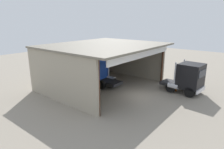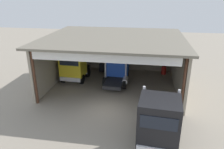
{
  "view_description": "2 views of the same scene",
  "coord_description": "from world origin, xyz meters",
  "px_view_note": "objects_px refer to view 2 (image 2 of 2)",
  "views": [
    {
      "loc": [
        -17.85,
        -10.53,
        8.21
      ],
      "look_at": [
        0.0,
        3.74,
        1.83
      ],
      "focal_mm": 31.17,
      "sensor_mm": 36.0,
      "label": 1
    },
    {
      "loc": [
        3.23,
        -16.25,
        9.65
      ],
      "look_at": [
        0.0,
        3.74,
        1.83
      ],
      "focal_mm": 34.84,
      "sensor_mm": 36.0,
      "label": 2
    }
  ],
  "objects_px": {
    "oil_drum": "(164,70)",
    "tool_cart": "(103,67)",
    "truck_black_left_bay": "(158,121)",
    "truck_yellow_center_right_bay": "(74,65)",
    "traffic_cone": "(156,129)",
    "truck_blue_center_bay": "(117,67)"
  },
  "relations": [
    {
      "from": "truck_blue_center_bay",
      "to": "truck_black_left_bay",
      "type": "distance_m",
      "value": 11.08
    },
    {
      "from": "truck_yellow_center_right_bay",
      "to": "traffic_cone",
      "type": "xyz_separation_m",
      "value": [
        8.9,
        -8.51,
        -1.6
      ]
    },
    {
      "from": "truck_yellow_center_right_bay",
      "to": "truck_blue_center_bay",
      "type": "relative_size",
      "value": 0.92
    },
    {
      "from": "truck_black_left_bay",
      "to": "traffic_cone",
      "type": "height_order",
      "value": "truck_black_left_bay"
    },
    {
      "from": "truck_yellow_center_right_bay",
      "to": "tool_cart",
      "type": "distance_m",
      "value": 4.65
    },
    {
      "from": "truck_black_left_bay",
      "to": "truck_yellow_center_right_bay",
      "type": "bearing_deg",
      "value": -43.24
    },
    {
      "from": "traffic_cone",
      "to": "truck_black_left_bay",
      "type": "bearing_deg",
      "value": -88.66
    },
    {
      "from": "truck_yellow_center_right_bay",
      "to": "truck_blue_center_bay",
      "type": "distance_m",
      "value": 4.85
    },
    {
      "from": "traffic_cone",
      "to": "tool_cart",
      "type": "bearing_deg",
      "value": 117.51
    },
    {
      "from": "truck_black_left_bay",
      "to": "tool_cart",
      "type": "relative_size",
      "value": 4.88
    },
    {
      "from": "truck_yellow_center_right_bay",
      "to": "truck_black_left_bay",
      "type": "distance_m",
      "value": 13.29
    },
    {
      "from": "truck_black_left_bay",
      "to": "tool_cart",
      "type": "xyz_separation_m",
      "value": [
        -6.34,
        13.44,
        -1.38
      ]
    },
    {
      "from": "truck_blue_center_bay",
      "to": "truck_yellow_center_right_bay",
      "type": "bearing_deg",
      "value": -174.09
    },
    {
      "from": "truck_blue_center_bay",
      "to": "oil_drum",
      "type": "relative_size",
      "value": 5.34
    },
    {
      "from": "truck_yellow_center_right_bay",
      "to": "oil_drum",
      "type": "xyz_separation_m",
      "value": [
        10.18,
        3.8,
        -1.4
      ]
    },
    {
      "from": "tool_cart",
      "to": "truck_blue_center_bay",
      "type": "bearing_deg",
      "value": -54.73
    },
    {
      "from": "traffic_cone",
      "to": "truck_blue_center_bay",
      "type": "bearing_deg",
      "value": 114.47
    },
    {
      "from": "truck_black_left_bay",
      "to": "oil_drum",
      "type": "bearing_deg",
      "value": -90.69
    },
    {
      "from": "oil_drum",
      "to": "tool_cart",
      "type": "relative_size",
      "value": 0.95
    },
    {
      "from": "oil_drum",
      "to": "tool_cart",
      "type": "xyz_separation_m",
      "value": [
        -7.59,
        -0.2,
        0.03
      ]
    },
    {
      "from": "tool_cart",
      "to": "traffic_cone",
      "type": "relative_size",
      "value": 1.79
    },
    {
      "from": "oil_drum",
      "to": "truck_yellow_center_right_bay",
      "type": "bearing_deg",
      "value": -159.53
    }
  ]
}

